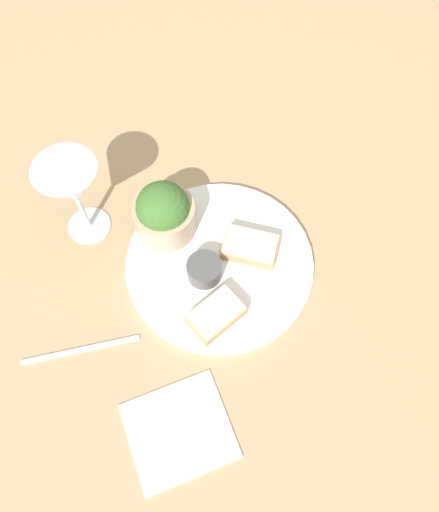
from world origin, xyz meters
name	(u,v)px	position (x,y,z in m)	size (l,w,h in m)	color
ground_plane	(220,265)	(0.00, 0.00, 0.00)	(4.00, 4.00, 0.00)	tan
dinner_plate	(220,264)	(0.00, 0.00, 0.01)	(0.30, 0.30, 0.01)	white
salad_bowl	(164,212)	(0.08, -0.08, 0.06)	(0.10, 0.10, 0.10)	tan
sauce_ramekin	(204,269)	(0.03, 0.02, 0.03)	(0.05, 0.05, 0.03)	#4C4C4C
cheese_toast_near	(250,247)	(-0.05, -0.01, 0.03)	(0.10, 0.09, 0.03)	tan
cheese_toast_far	(216,314)	(0.02, 0.09, 0.03)	(0.10, 0.09, 0.03)	tan
wine_glass	(72,187)	(0.20, -0.11, 0.11)	(0.10, 0.10, 0.16)	silver
napkin	(179,430)	(0.10, 0.24, 0.00)	(0.16, 0.15, 0.01)	white
fork	(81,350)	(0.23, 0.10, 0.00)	(0.18, 0.02, 0.01)	silver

